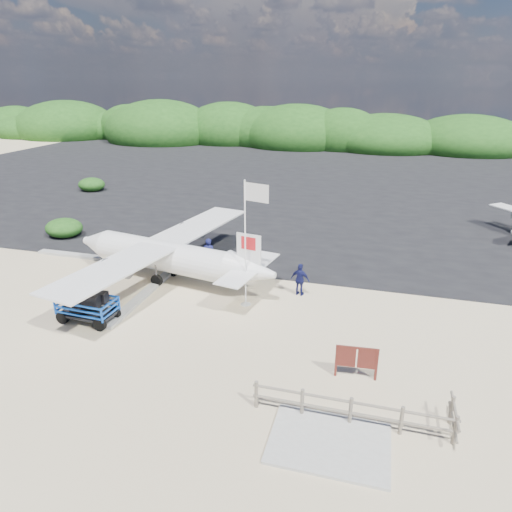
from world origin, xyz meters
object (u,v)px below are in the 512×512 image
at_px(flagpole, 246,304).
at_px(crew_a, 209,255).
at_px(aircraft_small, 202,171).
at_px(crew_b, 241,255).
at_px(signboard, 355,378).
at_px(crew_c, 300,280).
at_px(aircraft_large, 491,205).
at_px(baggage_cart, 90,321).

distance_m(flagpole, crew_a, 4.63).
xyz_separation_m(flagpole, aircraft_small, (-14.21, 29.80, 0.00)).
bearing_deg(crew_b, flagpole, 102.65).
bearing_deg(signboard, aircraft_small, 115.25).
xyz_separation_m(signboard, aircraft_small, (-19.61, 34.17, 0.00)).
relative_size(crew_b, crew_c, 1.02).
bearing_deg(aircraft_large, crew_b, 59.61).
bearing_deg(crew_a, crew_c, 157.19).
relative_size(baggage_cart, flagpole, 0.45).
bearing_deg(aircraft_large, baggage_cart, 61.86).
bearing_deg(signboard, crew_b, 124.77).
distance_m(baggage_cart, crew_c, 9.90).
height_order(crew_b, crew_c, crew_b).
distance_m(baggage_cart, signboard, 11.65).
distance_m(signboard, aircraft_small, 39.40).
distance_m(signboard, crew_a, 11.49).
distance_m(baggage_cart, crew_a, 7.42).
distance_m(crew_a, crew_c, 5.63).
bearing_deg(aircraft_large, crew_c, 69.99).
height_order(baggage_cart, crew_a, crew_a).
distance_m(aircraft_large, aircraft_small, 29.83).
distance_m(crew_b, aircraft_large, 24.79).
height_order(flagpole, signboard, flagpole).
height_order(flagpole, crew_a, flagpole).
bearing_deg(aircraft_large, crew_a, 58.04).
xyz_separation_m(baggage_cart, crew_b, (4.71, 7.41, 0.84)).
bearing_deg(flagpole, baggage_cart, -151.52).
relative_size(signboard, aircraft_large, 0.11).
relative_size(flagpole, aircraft_large, 0.42).
bearing_deg(signboard, crew_c, 112.73).
relative_size(flagpole, crew_b, 3.55).
height_order(baggage_cart, aircraft_small, aircraft_small).
height_order(baggage_cart, aircraft_large, aircraft_large).
xyz_separation_m(signboard, crew_b, (-6.90, 8.41, 0.84)).
distance_m(baggage_cart, aircraft_small, 34.12).
bearing_deg(crew_b, crew_a, 16.93).
relative_size(crew_a, aircraft_large, 0.13).
bearing_deg(aircraft_large, signboard, 81.58).
distance_m(flagpole, aircraft_large, 27.11).
bearing_deg(flagpole, aircraft_small, 115.49).
distance_m(baggage_cart, aircraft_large, 33.48).
xyz_separation_m(crew_a, crew_b, (1.60, 0.73, -0.11)).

